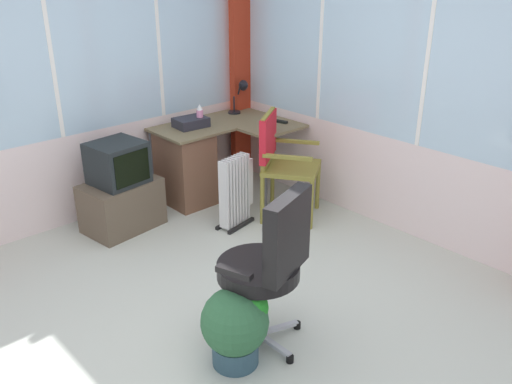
% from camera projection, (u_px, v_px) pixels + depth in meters
% --- Properties ---
extents(ground, '(5.09, 5.34, 0.06)m').
position_uv_depth(ground, '(227.00, 336.00, 3.51)').
color(ground, beige).
extents(north_window_panel, '(4.09, 0.07, 2.80)m').
position_uv_depth(north_window_panel, '(52.00, 68.00, 4.42)').
color(north_window_panel, silver).
rests_on(north_window_panel, ground).
extents(east_window_panel, '(0.07, 4.34, 2.80)m').
position_uv_depth(east_window_panel, '(428.00, 73.00, 4.22)').
color(east_window_panel, silver).
rests_on(east_window_panel, ground).
extents(curtain_corner, '(0.28, 0.09, 2.70)m').
position_uv_depth(curtain_corner, '(241.00, 50.00, 5.56)').
color(curtain_corner, '#A92E19').
rests_on(curtain_corner, ground).
extents(desk, '(1.24, 0.98, 0.73)m').
position_uv_depth(desk, '(191.00, 162.00, 5.24)').
color(desk, '#736546').
rests_on(desk, ground).
extents(desk_lamp, '(0.23, 0.20, 0.35)m').
position_uv_depth(desk_lamp, '(243.00, 92.00, 5.56)').
color(desk_lamp, black).
rests_on(desk_lamp, desk).
extents(tv_remote, '(0.08, 0.16, 0.02)m').
position_uv_depth(tv_remote, '(280.00, 122.00, 5.31)').
color(tv_remote, black).
rests_on(tv_remote, desk).
extents(spray_bottle, '(0.06, 0.06, 0.22)m').
position_uv_depth(spray_bottle, '(200.00, 116.00, 5.17)').
color(spray_bottle, pink).
rests_on(spray_bottle, desk).
extents(paper_tray, '(0.32, 0.25, 0.09)m').
position_uv_depth(paper_tray, '(191.00, 122.00, 5.17)').
color(paper_tray, '#272832').
rests_on(paper_tray, desk).
extents(wooden_armchair, '(0.67, 0.67, 0.97)m').
position_uv_depth(wooden_armchair, '(278.00, 152.00, 4.86)').
color(wooden_armchair, olive).
rests_on(wooden_armchair, ground).
extents(office_chair, '(0.63, 0.55, 1.04)m').
position_uv_depth(office_chair, '(270.00, 259.00, 3.16)').
color(office_chair, '#B7B7BF').
rests_on(office_chair, ground).
extents(tv_on_stand, '(0.69, 0.52, 0.80)m').
position_uv_depth(tv_on_stand, '(121.00, 191.00, 4.71)').
color(tv_on_stand, brown).
rests_on(tv_on_stand, ground).
extents(space_heater, '(0.41, 0.23, 0.65)m').
position_uv_depth(space_heater, '(237.00, 191.00, 4.78)').
color(space_heater, silver).
rests_on(space_heater, ground).
extents(potted_plant, '(0.40, 0.40, 0.50)m').
position_uv_depth(potted_plant, '(237.00, 324.00, 3.14)').
color(potted_plant, '#2E4B5A').
rests_on(potted_plant, ground).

